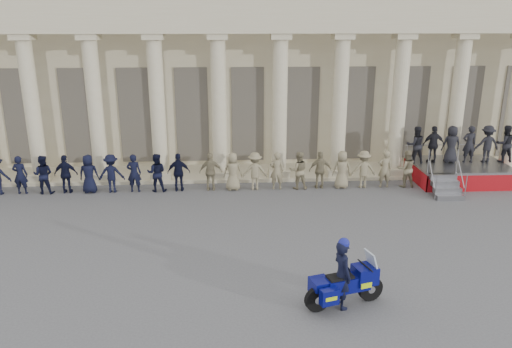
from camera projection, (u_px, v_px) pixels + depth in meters
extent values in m
plane|color=#4B4B4E|center=(261.00, 263.00, 14.67)|extent=(90.00, 90.00, 0.00)
cube|color=#C0B490|center=(244.00, 63.00, 27.61)|extent=(40.00, 10.00, 9.00)
cube|color=#C0B490|center=(249.00, 172.00, 23.03)|extent=(40.00, 2.60, 0.15)
cube|color=#C0B490|center=(249.00, 21.00, 20.26)|extent=(35.80, 1.00, 1.00)
cube|color=#C0B490|center=(41.00, 176.00, 21.73)|extent=(0.90, 0.90, 0.30)
cylinder|color=#C0B490|center=(32.00, 109.00, 20.84)|extent=(0.64, 0.64, 5.60)
cube|color=#C0B490|center=(22.00, 37.00, 19.97)|extent=(0.85, 0.85, 0.24)
cube|color=#C0B490|center=(102.00, 175.00, 21.86)|extent=(0.90, 0.90, 0.30)
cylinder|color=#C0B490|center=(95.00, 109.00, 20.98)|extent=(0.64, 0.64, 5.60)
cube|color=#C0B490|center=(88.00, 37.00, 20.10)|extent=(0.85, 0.85, 0.24)
cube|color=#C0B490|center=(162.00, 174.00, 22.00)|extent=(0.90, 0.90, 0.30)
cylinder|color=#C0B490|center=(158.00, 108.00, 21.11)|extent=(0.64, 0.64, 5.60)
cube|color=#C0B490|center=(153.00, 37.00, 20.24)|extent=(0.85, 0.85, 0.24)
cube|color=#C0B490|center=(220.00, 173.00, 22.14)|extent=(0.90, 0.90, 0.30)
cylinder|color=#C0B490|center=(219.00, 107.00, 21.25)|extent=(0.64, 0.64, 5.60)
cube|color=#C0B490|center=(217.00, 36.00, 20.38)|extent=(0.85, 0.85, 0.24)
cube|color=#C0B490|center=(279.00, 172.00, 22.27)|extent=(0.90, 0.90, 0.30)
cylinder|color=#C0B490|center=(280.00, 107.00, 21.39)|extent=(0.64, 0.64, 5.60)
cube|color=#C0B490|center=(281.00, 36.00, 20.51)|extent=(0.85, 0.85, 0.24)
cube|color=#C0B490|center=(336.00, 171.00, 22.41)|extent=(0.90, 0.90, 0.30)
cylinder|color=#C0B490|center=(340.00, 106.00, 21.52)|extent=(0.64, 0.64, 5.60)
cube|color=#C0B490|center=(343.00, 36.00, 20.65)|extent=(0.85, 0.85, 0.24)
cube|color=#C0B490|center=(393.00, 170.00, 22.55)|extent=(0.90, 0.90, 0.30)
cylinder|color=#C0B490|center=(399.00, 106.00, 21.66)|extent=(0.64, 0.64, 5.60)
cube|color=#C0B490|center=(405.00, 36.00, 20.79)|extent=(0.85, 0.85, 0.24)
cube|color=#C0B490|center=(449.00, 170.00, 22.68)|extent=(0.90, 0.90, 0.30)
cylinder|color=#C0B490|center=(457.00, 105.00, 21.80)|extent=(0.64, 0.64, 5.60)
cube|color=#C0B490|center=(465.00, 36.00, 20.92)|extent=(0.85, 0.85, 0.24)
cube|color=#C0B490|center=(505.00, 169.00, 22.82)|extent=(0.90, 0.90, 0.30)
cube|color=black|center=(22.00, 117.00, 22.91)|extent=(1.30, 0.12, 4.20)
cube|color=black|center=(79.00, 116.00, 23.04)|extent=(1.30, 0.12, 4.20)
cube|color=black|center=(136.00, 116.00, 23.18)|extent=(1.30, 0.12, 4.20)
cube|color=black|center=(192.00, 115.00, 23.32)|extent=(1.30, 0.12, 4.20)
cube|color=black|center=(248.00, 114.00, 23.45)|extent=(1.30, 0.12, 4.20)
cube|color=black|center=(303.00, 114.00, 23.59)|extent=(1.30, 0.12, 4.20)
cube|color=black|center=(357.00, 113.00, 23.73)|extent=(1.30, 0.12, 4.20)
cube|color=black|center=(410.00, 113.00, 23.86)|extent=(1.30, 0.12, 4.20)
cube|color=black|center=(463.00, 112.00, 24.00)|extent=(1.30, 0.12, 4.20)
imported|color=black|center=(20.00, 175.00, 20.25)|extent=(0.58, 0.38, 1.60)
imported|color=black|center=(43.00, 175.00, 20.30)|extent=(0.78, 0.61, 1.60)
imported|color=black|center=(66.00, 174.00, 20.34)|extent=(0.94, 0.39, 1.60)
imported|color=black|center=(89.00, 174.00, 20.39)|extent=(0.78, 0.51, 1.60)
imported|color=black|center=(112.00, 173.00, 20.44)|extent=(1.04, 0.60, 1.60)
imported|color=black|center=(134.00, 173.00, 20.49)|extent=(0.58, 0.38, 1.60)
imported|color=black|center=(157.00, 173.00, 20.54)|extent=(0.78, 0.61, 1.60)
imported|color=black|center=(179.00, 172.00, 20.58)|extent=(0.94, 0.39, 1.60)
imported|color=#817659|center=(211.00, 172.00, 20.65)|extent=(0.94, 0.39, 1.60)
imported|color=#817659|center=(233.00, 171.00, 20.70)|extent=(0.78, 0.51, 1.60)
imported|color=#817659|center=(255.00, 171.00, 20.75)|extent=(1.04, 0.60, 1.60)
imported|color=#817659|center=(277.00, 171.00, 20.80)|extent=(0.58, 0.38, 1.60)
imported|color=#817659|center=(299.00, 170.00, 20.85)|extent=(0.78, 0.61, 1.60)
imported|color=#817659|center=(320.00, 170.00, 20.89)|extent=(0.94, 0.39, 1.60)
imported|color=#817659|center=(342.00, 170.00, 20.94)|extent=(0.78, 0.51, 1.60)
imported|color=#817659|center=(363.00, 169.00, 20.99)|extent=(1.04, 0.60, 1.60)
imported|color=#817659|center=(385.00, 169.00, 21.04)|extent=(0.58, 0.38, 1.60)
imported|color=#817659|center=(406.00, 169.00, 21.09)|extent=(0.78, 0.61, 1.60)
cube|color=gray|center=(460.00, 165.00, 21.84)|extent=(3.98, 2.84, 0.10)
cube|color=#9B0C12|center=(474.00, 183.00, 20.62)|extent=(3.98, 0.04, 0.71)
cube|color=#9B0C12|center=(415.00, 174.00, 21.85)|extent=(0.04, 2.84, 0.71)
cube|color=#9B0C12|center=(502.00, 173.00, 22.06)|extent=(0.04, 2.84, 0.71)
cube|color=gray|center=(450.00, 197.00, 19.75)|extent=(1.10, 0.28, 0.20)
cube|color=gray|center=(447.00, 190.00, 19.95)|extent=(1.10, 0.28, 0.20)
cube|color=gray|center=(445.00, 183.00, 20.16)|extent=(1.10, 0.28, 0.20)
cube|color=gray|center=(443.00, 176.00, 20.37)|extent=(1.10, 0.28, 0.20)
cylinder|color=gray|center=(448.00, 145.00, 22.98)|extent=(3.98, 0.04, 0.04)
imported|color=black|center=(415.00, 145.00, 21.66)|extent=(0.79, 0.62, 1.64)
imported|color=black|center=(433.00, 145.00, 21.70)|extent=(0.96, 0.40, 1.64)
imported|color=black|center=(451.00, 144.00, 21.74)|extent=(0.80, 0.52, 1.64)
imported|color=black|center=(469.00, 144.00, 21.79)|extent=(0.60, 0.39, 1.64)
imported|color=black|center=(487.00, 144.00, 21.83)|extent=(1.06, 0.61, 1.64)
imported|color=black|center=(505.00, 144.00, 21.87)|extent=(0.79, 0.62, 1.64)
cylinder|color=black|center=(370.00, 289.00, 12.67)|extent=(0.67, 0.32, 0.66)
cylinder|color=black|center=(317.00, 299.00, 12.20)|extent=(0.67, 0.32, 0.66)
cube|color=#090C65|center=(347.00, 283.00, 12.36)|extent=(1.21, 0.72, 0.38)
cube|color=#090C65|center=(365.00, 274.00, 12.47)|extent=(0.67, 0.65, 0.45)
cube|color=silver|center=(364.00, 282.00, 12.54)|extent=(0.29, 0.35, 0.12)
cube|color=#B2BFCC|center=(371.00, 261.00, 12.42)|extent=(0.33, 0.50, 0.53)
cube|color=black|center=(340.00, 277.00, 12.24)|extent=(0.71, 0.50, 0.10)
cube|color=#090C65|center=(320.00, 285.00, 12.10)|extent=(0.43, 0.42, 0.22)
cube|color=#090C65|center=(329.00, 297.00, 11.89)|extent=(0.49, 0.33, 0.40)
cube|color=#BFE10B|center=(329.00, 297.00, 11.89)|extent=(0.35, 0.31, 0.10)
cube|color=#090C65|center=(318.00, 284.00, 12.46)|extent=(0.49, 0.33, 0.40)
cube|color=#BFE10B|center=(318.00, 284.00, 12.46)|extent=(0.35, 0.31, 0.10)
cylinder|color=silver|center=(324.00, 293.00, 12.51)|extent=(0.60, 0.26, 0.10)
cylinder|color=black|center=(365.00, 266.00, 12.40)|extent=(0.23, 0.68, 0.04)
imported|color=black|center=(342.00, 274.00, 12.23)|extent=(0.59, 0.74, 1.77)
sphere|color=navy|center=(344.00, 243.00, 11.98)|extent=(0.28, 0.28, 0.28)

